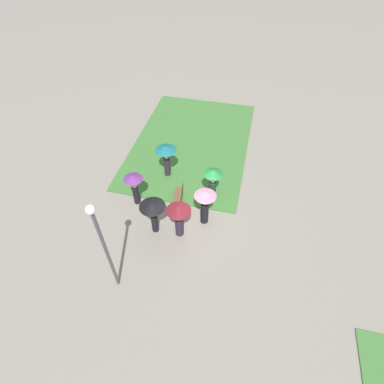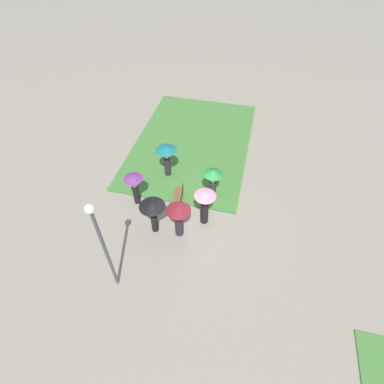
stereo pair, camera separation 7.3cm
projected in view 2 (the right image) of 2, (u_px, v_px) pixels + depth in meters
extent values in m
plane|color=gray|center=(195.00, 215.00, 14.32)|extent=(90.00, 90.00, 0.00)
cube|color=#427A38|center=(192.00, 142.00, 18.18)|extent=(9.96, 6.68, 0.06)
cube|color=brown|center=(177.00, 199.00, 14.45)|extent=(1.61, 0.64, 0.05)
cube|color=brown|center=(181.00, 196.00, 14.26)|extent=(1.55, 0.28, 0.45)
cube|color=#232326|center=(179.00, 192.00, 15.09)|extent=(0.13, 0.39, 0.40)
cube|color=#232326|center=(176.00, 213.00, 14.15)|extent=(0.13, 0.39, 0.40)
cylinder|color=#474C51|center=(106.00, 253.00, 10.34)|extent=(0.12, 0.12, 4.37)
sphere|color=white|center=(90.00, 209.00, 8.64)|extent=(0.32, 0.32, 0.32)
cylinder|color=black|center=(204.00, 213.00, 13.64)|extent=(0.48, 0.48, 1.18)
sphere|color=#997051|center=(205.00, 203.00, 13.14)|extent=(0.20, 0.20, 0.20)
cylinder|color=#4C4C4F|center=(205.00, 199.00, 12.94)|extent=(0.02, 0.02, 0.35)
cone|color=pink|center=(205.00, 194.00, 12.73)|extent=(0.97, 0.97, 0.23)
cylinder|color=#1E3328|center=(212.00, 191.00, 14.67)|extent=(0.38, 0.38, 1.09)
sphere|color=tan|center=(213.00, 181.00, 14.20)|extent=(0.22, 0.22, 0.22)
cylinder|color=#4C4C4F|center=(213.00, 177.00, 13.99)|extent=(0.02, 0.02, 0.35)
cone|color=#237A38|center=(214.00, 172.00, 13.78)|extent=(0.91, 0.91, 0.24)
cylinder|color=#2D2333|center=(168.00, 167.00, 15.83)|extent=(0.43, 0.43, 1.15)
sphere|color=beige|center=(167.00, 157.00, 15.34)|extent=(0.21, 0.21, 0.21)
cylinder|color=#4C4C4F|center=(166.00, 153.00, 15.14)|extent=(0.02, 0.02, 0.35)
cone|color=#197075|center=(166.00, 148.00, 14.93)|extent=(1.09, 1.09, 0.24)
cylinder|color=#2D2333|center=(179.00, 226.00, 13.21)|extent=(0.41, 0.41, 1.03)
sphere|color=beige|center=(179.00, 217.00, 12.76)|extent=(0.21, 0.21, 0.21)
cylinder|color=#4C4C4F|center=(179.00, 213.00, 12.56)|extent=(0.02, 0.02, 0.35)
cone|color=maroon|center=(178.00, 208.00, 12.34)|extent=(1.07, 1.07, 0.25)
cylinder|color=black|center=(136.00, 195.00, 14.52)|extent=(0.37, 0.37, 1.03)
sphere|color=beige|center=(135.00, 186.00, 14.07)|extent=(0.22, 0.22, 0.22)
cylinder|color=#4C4C4F|center=(134.00, 181.00, 13.86)|extent=(0.02, 0.02, 0.35)
cone|color=#703389|center=(133.00, 177.00, 13.66)|extent=(0.91, 0.91, 0.21)
cylinder|color=black|center=(155.00, 222.00, 13.34)|extent=(0.30, 0.30, 1.06)
sphere|color=brown|center=(153.00, 213.00, 12.87)|extent=(0.23, 0.23, 0.23)
cylinder|color=#4C4C4F|center=(153.00, 209.00, 12.66)|extent=(0.02, 0.02, 0.35)
cone|color=black|center=(152.00, 204.00, 12.44)|extent=(1.13, 1.13, 0.26)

